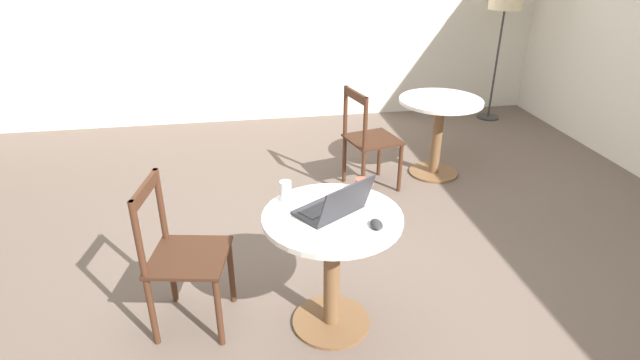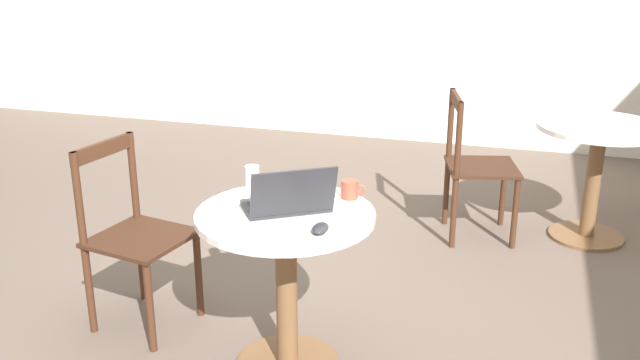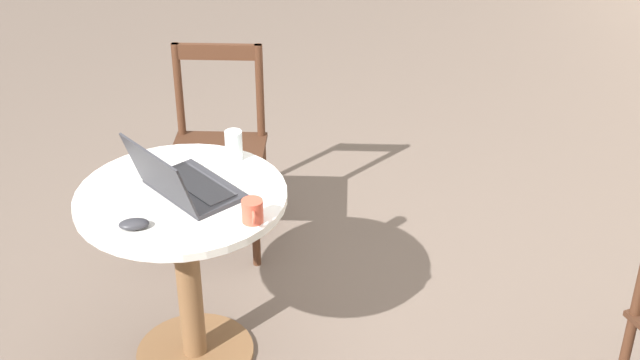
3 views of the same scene
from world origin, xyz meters
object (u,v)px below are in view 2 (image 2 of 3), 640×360
chair_near_left (134,236)px  chair_mid_left (475,167)px  mouse (320,228)px  mug (350,189)px  cafe_table_near (286,257)px  drinking_glass (252,178)px  cafe_table_mid (596,157)px  laptop (288,201)px

chair_near_left → chair_mid_left: same height
mouse → mug: bearing=87.2°
cafe_table_near → drinking_glass: bearing=137.8°
mouse → drinking_glass: bearing=139.6°
chair_near_left → drinking_glass: (0.59, 0.05, 0.34)m
cafe_table_near → mouse: 0.33m
cafe_table_mid → chair_near_left: (-2.16, -1.69, -0.08)m
cafe_table_mid → mouse: bearing=-119.8°
cafe_table_near → mouse: mouse is taller
laptop → chair_near_left: bearing=170.1°
cafe_table_mid → mug: size_ratio=6.92×
chair_mid_left → drinking_glass: chair_mid_left is taller
mug → cafe_table_near: bearing=-132.6°
chair_near_left → chair_mid_left: 2.11m
mouse → drinking_glass: size_ratio=0.88×
chair_near_left → laptop: (0.83, -0.14, 0.32)m
mug → drinking_glass: (-0.44, -0.03, 0.02)m
chair_near_left → laptop: 0.90m
cafe_table_near → drinking_glass: 0.40m
cafe_table_mid → mug: (-1.13, -1.62, 0.24)m
drinking_glass → chair_near_left: bearing=-175.5°
chair_near_left → chair_mid_left: (1.46, 1.52, 0.00)m
chair_mid_left → drinking_glass: 1.74m
chair_mid_left → mug: chair_mid_left is taller
cafe_table_near → cafe_table_mid: same height
cafe_table_near → cafe_table_mid: bearing=54.0°
mouse → drinking_glass: (-0.42, 0.36, 0.04)m
cafe_table_near → drinking_glass: (-0.22, 0.20, 0.26)m
cafe_table_near → mug: size_ratio=6.92×
cafe_table_mid → drinking_glass: size_ratio=6.52×
cafe_table_mid → drinking_glass: drinking_glass is taller
cafe_table_near → chair_near_left: 0.84m
cafe_table_near → mug: (0.22, 0.23, 0.24)m
chair_mid_left → drinking_glass: bearing=-120.4°
chair_near_left → mug: (1.03, 0.08, 0.32)m
cafe_table_near → mouse: bearing=-38.1°
laptop → mouse: laptop is taller
chair_near_left → laptop: bearing=-9.9°
chair_mid_left → mouse: size_ratio=9.01×
cafe_table_near → mug: bearing=47.4°
laptop → drinking_glass: (-0.23, 0.19, 0.01)m
cafe_table_near → laptop: bearing=51.6°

